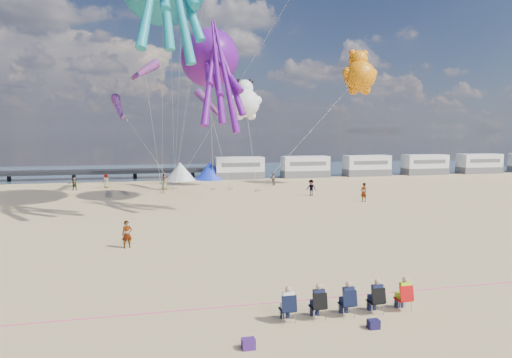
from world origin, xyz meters
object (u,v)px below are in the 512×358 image
(sandbag_a, at_px, (162,192))
(sandbag_c, at_px, (258,191))
(motorhome_4, at_px, (479,164))
(beachgoer_1, at_px, (273,179))
(cooler_navy, at_px, (374,324))
(kite_panda, at_px, (245,103))
(motorhome_2, at_px, (367,166))
(beachgoer_2, at_px, (311,188))
(tent_white, at_px, (180,171))
(beachgoer_0, at_px, (165,182))
(sandbag_e, at_px, (175,188))
(kite_octopus_purple, at_px, (209,58))
(standing_person, at_px, (127,234))
(beachgoer_4, at_px, (74,184))
(windsock_mid, at_px, (208,104))
(beachgoer_6, at_px, (106,181))
(motorhome_0, at_px, (239,168))
(beachgoer_5, at_px, (364,192))
(kite_teddy_orange, at_px, (360,76))
(motorhome_3, at_px, (425,165))
(windsock_right, at_px, (119,107))
(spectator_row, at_px, (347,298))
(cooler_purple, at_px, (248,344))
(tent_blue, at_px, (210,171))
(windsock_left, at_px, (145,71))
(motorhome_1, at_px, (305,167))
(sandbag_b, at_px, (213,189))

(sandbag_a, distance_m, sandbag_c, 10.16)
(motorhome_4, distance_m, beachgoer_1, 36.43)
(cooler_navy, height_order, kite_panda, kite_panda)
(sandbag_a, bearing_deg, motorhome_2, 23.03)
(beachgoer_2, bearing_deg, tent_white, 166.19)
(beachgoer_0, xyz_separation_m, sandbag_e, (1.11, 0.35, -0.79))
(sandbag_c, xyz_separation_m, kite_octopus_purple, (-5.80, -5.82, 12.94))
(standing_person, relative_size, beachgoer_4, 1.04)
(tent_white, bearing_deg, windsock_mid, -78.07)
(standing_person, xyz_separation_m, beachgoer_6, (-3.76, 28.81, 0.03))
(tent_white, relative_size, kite_panda, 0.72)
(motorhome_2, xyz_separation_m, kite_octopus_purple, (-25.36, -19.37, 11.55))
(motorhome_0, height_order, windsock_mid, windsock_mid)
(sandbag_e, bearing_deg, beachgoer_4, 172.01)
(motorhome_0, distance_m, beachgoer_5, 23.78)
(motorhome_0, height_order, beachgoer_5, motorhome_0)
(kite_octopus_purple, bearing_deg, beachgoer_5, -31.71)
(tent_white, bearing_deg, motorhome_0, 0.00)
(motorhome_4, xyz_separation_m, beachgoer_0, (-48.32, -9.71, -0.60))
(kite_teddy_orange, relative_size, windsock_mid, 0.99)
(motorhome_3, xyz_separation_m, beachgoer_1, (-25.98, -8.26, -0.72))
(standing_person, distance_m, windsock_right, 20.98)
(kite_teddy_orange, bearing_deg, beachgoer_4, -174.22)
(beachgoer_2, bearing_deg, spectator_row, -65.17)
(beachgoer_4, bearing_deg, windsock_mid, -18.86)
(tent_white, bearing_deg, kite_octopus_purple, -85.17)
(sandbag_a, bearing_deg, cooler_purple, -87.16)
(tent_blue, height_order, cooler_purple, tent_blue)
(windsock_left, bearing_deg, sandbag_a, 14.14)
(motorhome_0, height_order, kite_panda, kite_panda)
(standing_person, distance_m, beachgoer_5, 24.11)
(sandbag_e, relative_size, windsock_right, 0.11)
(motorhome_4, distance_m, spectator_row, 63.50)
(tent_blue, bearing_deg, windsock_mid, -97.65)
(tent_white, relative_size, windsock_mid, 0.63)
(beachgoer_0, height_order, beachgoer_4, beachgoer_0)
(kite_teddy_orange, height_order, windsock_mid, kite_teddy_orange)
(motorhome_2, bearing_deg, beachgoer_0, -161.68)
(tent_white, height_order, sandbag_a, tent_white)
(motorhome_1, bearing_deg, beachgoer_0, -153.90)
(tent_blue, relative_size, windsock_mid, 0.63)
(spectator_row, bearing_deg, motorhome_4, 47.38)
(sandbag_c, bearing_deg, motorhome_0, 87.63)
(motorhome_4, distance_m, beachgoer_0, 49.29)
(motorhome_2, height_order, sandbag_c, motorhome_2)
(tent_blue, distance_m, windsock_mid, 14.32)
(cooler_purple, bearing_deg, beachgoer_4, 105.41)
(windsock_left, height_order, windsock_right, windsock_left)
(sandbag_b, height_order, sandbag_c, same)
(beachgoer_4, height_order, kite_teddy_orange, kite_teddy_orange)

